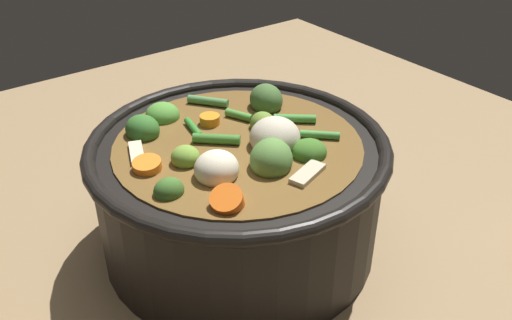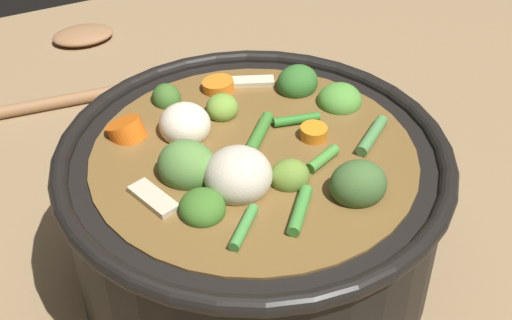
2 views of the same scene
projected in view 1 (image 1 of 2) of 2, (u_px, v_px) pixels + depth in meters
The scene contains 2 objects.
ground_plane at pixel (240, 241), 0.61m from camera, with size 1.10×1.10×0.00m, color #8C704C.
cooking_pot at pixel (239, 189), 0.57m from camera, with size 0.30×0.30×0.15m.
Camera 1 is at (-0.27, -0.39, 0.39)m, focal length 39.22 mm.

